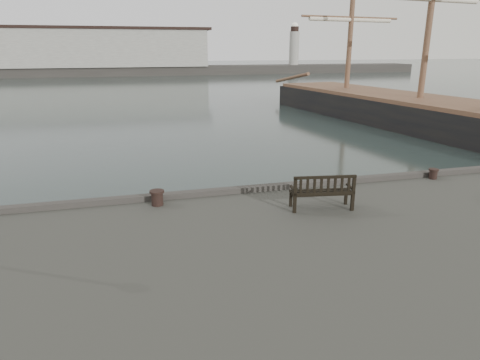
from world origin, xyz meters
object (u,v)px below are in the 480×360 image
at_px(bollard_right, 433,174).
at_px(tall_ship_main, 417,119).
at_px(bench, 322,198).
at_px(bollard_left, 157,198).

bearing_deg(bollard_right, tall_ship_main, 54.44).
distance_m(bollard_right, tall_ship_main, 20.89).
xyz_separation_m(bollard_right, tall_ship_main, (12.13, 16.97, -1.08)).
distance_m(bench, tall_ship_main, 25.61).
relative_size(bench, bollard_right, 5.16).
bearing_deg(bollard_left, tall_ship_main, 37.74).
bearing_deg(bollard_right, bench, -161.76).
height_order(bench, bollard_right, bench).
height_order(bollard_left, bollard_right, bollard_left).
height_order(bench, bollard_left, bench).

